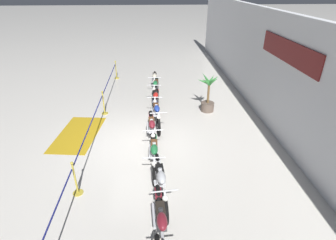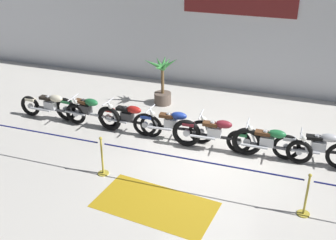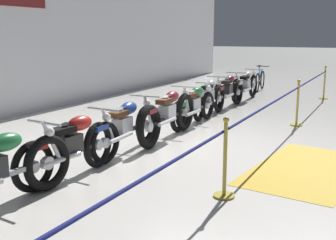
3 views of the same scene
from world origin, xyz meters
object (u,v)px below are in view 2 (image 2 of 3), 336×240
Objects in this scene: motorcycle_cream_0 at (52,107)px; motorcycle_green_5 at (269,143)px; potted_palm_left_of_row at (162,84)px; motorcycle_green_1 at (87,111)px; stanchion_mid_right at (306,201)px; motorcycle_blue_3 at (173,125)px; floor_banner at (155,205)px; motorcycle_red_2 at (129,118)px; motorcycle_silver_6 at (320,148)px; motorcycle_maroon_4 at (217,135)px; stanchion_far_left at (133,153)px; stanchion_mid_left at (102,162)px.

motorcycle_cream_0 and motorcycle_green_5 have the same top height.
potted_palm_left_of_row reaches higher than motorcycle_cream_0.
stanchion_mid_right is at bearing -19.13° from motorcycle_green_1.
floor_banner is at bearing -79.17° from motorcycle_blue_3.
motorcycle_silver_6 is at bearing 0.06° from motorcycle_red_2.
motorcycle_red_2 is 2.03× the size of stanchion_mid_right.
motorcycle_green_1 is at bearing 178.47° from motorcycle_green_5.
motorcycle_maroon_4 is at bearing -175.61° from motorcycle_silver_6.
motorcycle_green_5 is at bearing -1.04° from motorcycle_cream_0.
motorcycle_green_1 is at bearing 137.74° from stanchion_far_left.
stanchion_mid_left is 1.00× the size of stanchion_mid_right.
motorcycle_red_2 is 2.03× the size of stanchion_mid_left.
motorcycle_green_5 is at bearing 59.68° from floor_banner.
motorcycle_silver_6 is 5.56m from stanchion_mid_left.
stanchion_mid_left is 0.39× the size of floor_banner.
potted_palm_left_of_row is (0.23, 2.25, 0.25)m from motorcycle_red_2.
motorcycle_maroon_4 reaches higher than motorcycle_red_2.
stanchion_mid_left is at bearing -83.38° from motorcycle_red_2.
motorcycle_green_1 is 0.88× the size of floor_banner.
motorcycle_red_2 is at bearing 96.62° from stanchion_mid_left.
motorcycle_green_1 is at bearing 179.77° from motorcycle_red_2.
motorcycle_red_2 is at bearing 115.88° from stanchion_far_left.
motorcycle_red_2 reaches higher than floor_banner.
motorcycle_green_5 is 2.14× the size of stanchion_mid_right.
stanchion_far_left reaches higher than motorcycle_cream_0.
motorcycle_green_1 is 0.99× the size of motorcycle_silver_6.
motorcycle_maroon_4 is 0.18× the size of stanchion_far_left.
floor_banner is at bearing -138.73° from motorcycle_silver_6.
motorcycle_red_2 is 0.15× the size of stanchion_far_left.
motorcycle_silver_6 is (2.68, 0.21, -0.01)m from motorcycle_maroon_4.
potted_palm_left_of_row is (-5.11, 2.25, 0.25)m from motorcycle_silver_6.
motorcycle_green_5 is (5.46, -0.15, -0.02)m from motorcycle_green_1.
potted_palm_left_of_row reaches higher than stanchion_mid_left.
motorcycle_maroon_4 is at bearing 139.94° from stanchion_mid_right.
motorcycle_blue_3 is 0.17× the size of stanchion_far_left.
motorcycle_green_5 is at bearing -1.53° from motorcycle_green_1.
stanchion_mid_right is 3.28m from floor_banner.
stanchion_mid_left is (2.86, -2.23, -0.09)m from motorcycle_cream_0.
motorcycle_blue_3 is at bearing 177.22° from motorcycle_green_5.
stanchion_far_left reaches higher than floor_banner.
stanchion_mid_right is at bearing -30.86° from motorcycle_blue_3.
motorcycle_maroon_4 reaches higher than motorcycle_green_5.
floor_banner is at bearing -41.69° from stanchion_far_left.
motorcycle_green_1 reaches higher than floor_banner.
motorcycle_maroon_4 is at bearing -2.90° from motorcycle_green_1.
motorcycle_silver_6 is at bearing 23.87° from stanchion_mid_left.
motorcycle_blue_3 is at bearing 83.13° from stanchion_far_left.
motorcycle_blue_3 is at bearing 0.15° from motorcycle_cream_0.
motorcycle_red_2 is at bearing 175.71° from motorcycle_maroon_4.
motorcycle_red_2 is 2.26m from stanchion_mid_left.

